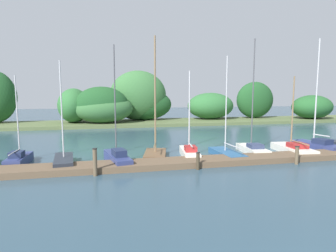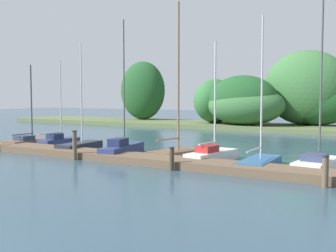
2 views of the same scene
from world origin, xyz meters
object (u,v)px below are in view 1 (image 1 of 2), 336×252
(sailboat_2, at_px, (64,161))
(sailboat_3, at_px, (117,157))
(sailboat_5, at_px, (189,152))
(sailboat_8, at_px, (292,148))
(mooring_piling_2, at_px, (198,161))
(sailboat_4, at_px, (155,151))
(sailboat_9, at_px, (315,144))
(sailboat_6, at_px, (226,152))
(mooring_piling_1, at_px, (95,162))
(sailboat_1, at_px, (19,159))
(mooring_piling_3, at_px, (297,155))
(sailboat_7, at_px, (252,148))

(sailboat_2, distance_m, sailboat_3, 3.08)
(sailboat_3, xyz_separation_m, sailboat_5, (4.84, 0.79, -0.05))
(sailboat_2, relative_size, sailboat_8, 1.12)
(mooring_piling_2, bearing_deg, sailboat_2, 161.72)
(sailboat_5, height_order, mooring_piling_2, sailboat_5)
(sailboat_3, height_order, sailboat_4, sailboat_4)
(sailboat_8, bearing_deg, sailboat_5, 91.75)
(sailboat_4, height_order, sailboat_9, sailboat_9)
(sailboat_4, xyz_separation_m, sailboat_6, (4.72, -0.80, -0.15))
(sailboat_8, relative_size, mooring_piling_2, 5.50)
(mooring_piling_1, xyz_separation_m, mooring_piling_2, (5.58, 0.00, -0.23))
(sailboat_4, relative_size, sailboat_9, 0.97)
(sailboat_4, bearing_deg, sailboat_3, 128.36)
(sailboat_2, bearing_deg, mooring_piling_1, -149.54)
(sailboat_5, bearing_deg, sailboat_8, -84.65)
(sailboat_8, height_order, mooring_piling_1, sailboat_8)
(sailboat_5, distance_m, mooring_piling_1, 6.80)
(sailboat_5, bearing_deg, sailboat_4, 86.95)
(sailboat_1, xyz_separation_m, mooring_piling_3, (16.38, -3.56, 0.21))
(mooring_piling_1, distance_m, mooring_piling_2, 5.59)
(sailboat_4, xyz_separation_m, mooring_piling_1, (-3.78, -3.58, 0.32))
(sailboat_9, relative_size, mooring_piling_2, 8.29)
(sailboat_2, distance_m, sailboat_6, 10.40)
(sailboat_6, bearing_deg, sailboat_4, 77.12)
(sailboat_3, relative_size, sailboat_4, 0.89)
(sailboat_3, relative_size, sailboat_6, 1.06)
(mooring_piling_2, xyz_separation_m, mooring_piling_3, (6.22, -0.13, 0.06))
(mooring_piling_1, distance_m, mooring_piling_3, 11.80)
(sailboat_5, bearing_deg, sailboat_7, -77.91)
(sailboat_2, bearing_deg, sailboat_6, -95.32)
(sailboat_1, height_order, sailboat_8, sailboat_8)
(sailboat_6, xyz_separation_m, mooring_piling_3, (3.30, -2.91, 0.29))
(sailboat_6, bearing_deg, sailboat_5, 78.62)
(sailboat_6, bearing_deg, sailboat_1, 83.87)
(sailboat_8, distance_m, mooring_piling_2, 8.49)
(sailboat_4, bearing_deg, sailboat_5, -88.42)
(sailboat_2, relative_size, sailboat_4, 0.77)
(sailboat_1, xyz_separation_m, sailboat_4, (8.35, 0.14, 0.07))
(sailboat_3, xyz_separation_m, sailboat_8, (12.43, 0.41, -0.07))
(mooring_piling_3, bearing_deg, sailboat_9, 39.07)
(sailboat_1, bearing_deg, sailboat_2, -108.59)
(sailboat_5, bearing_deg, mooring_piling_3, -111.22)
(sailboat_7, height_order, mooring_piling_3, sailboat_7)
(sailboat_8, distance_m, mooring_piling_1, 13.89)
(sailboat_3, height_order, sailboat_9, sailboat_9)
(sailboat_3, xyz_separation_m, mooring_piling_1, (-1.19, -2.34, 0.33))
(sailboat_3, bearing_deg, sailboat_1, 67.57)
(sailboat_4, bearing_deg, sailboat_9, -78.68)
(sailboat_1, relative_size, sailboat_2, 0.87)
(sailboat_4, distance_m, mooring_piling_2, 4.01)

